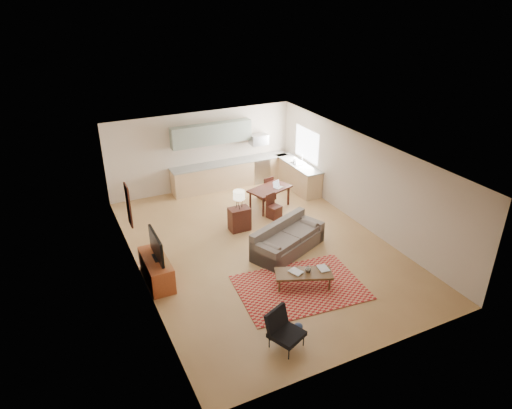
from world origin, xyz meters
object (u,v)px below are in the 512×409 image
sofa (288,238)px  coffee_table (303,280)px  tv_credenza (157,270)px  console_table (239,219)px  dining_table (270,198)px  armchair (287,331)px

sofa → coffee_table: size_ratio=1.68×
tv_credenza → console_table: size_ratio=2.01×
tv_credenza → coffee_table: bearing=-29.7°
sofa → dining_table: bearing=50.0°
tv_credenza → console_table: 3.19m
sofa → dining_table: size_ratio=1.69×
armchair → console_table: (1.11, 4.76, -0.04)m
dining_table → armchair: bearing=-133.2°
armchair → dining_table: bearing=42.4°
armchair → dining_table: size_ratio=0.58×
tv_credenza → sofa: bearing=-2.9°
armchair → console_table: size_ratio=1.11×
console_table → dining_table: console_table is taller
tv_credenza → dining_table: bearing=29.1°
coffee_table → tv_credenza: size_ratio=0.96×
coffee_table → tv_credenza: bearing=173.0°
dining_table → coffee_table: bearing=-125.6°
console_table → dining_table: size_ratio=0.52×
coffee_table → console_table: (-0.22, 3.21, 0.15)m
sofa → armchair: sofa is taller
tv_credenza → dining_table: dining_table is taller
tv_credenza → dining_table: 4.90m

